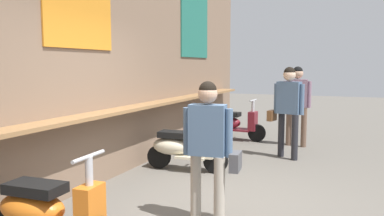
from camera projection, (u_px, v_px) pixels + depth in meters
name	position (u px, v px, depth m)	size (l,w,h in m)	color
ground_plane	(211.00, 211.00, 4.75)	(38.77, 38.77, 0.00)	#605B54
market_stall_facade	(72.00, 54.00, 5.32)	(13.85, 0.61, 3.82)	#7F6651
scooter_orange	(47.00, 211.00, 3.68)	(0.47, 1.40, 0.97)	orange
scooter_cream	(182.00, 147.00, 6.56)	(0.49, 1.40, 0.97)	beige
scooter_maroon	(233.00, 123.00, 9.28)	(0.48, 1.40, 0.97)	maroon
shopper_with_handbag	(288.00, 103.00, 7.34)	(0.35, 0.68, 1.72)	#232328
shopper_browsing	(297.00, 97.00, 8.46)	(0.23, 0.58, 1.73)	brown
shopper_passing	(209.00, 140.00, 4.25)	(0.31, 0.64, 1.58)	#ADA393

